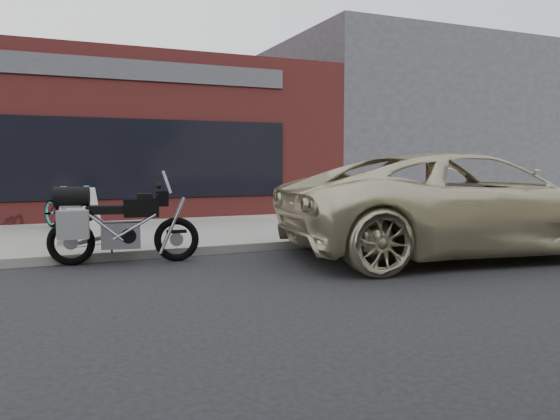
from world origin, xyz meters
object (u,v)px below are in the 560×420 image
Objects in this scene: minivan at (464,204)px; sandwich_sign at (80,216)px; motorcycle at (114,224)px; bicycle_front at (65,207)px.

minivan reaches higher than sandwich_sign.
motorcycle reaches higher than sandwich_sign.
minivan is (5.66, -1.53, 0.25)m from motorcycle.
motorcycle is at bearing -105.18° from bicycle_front.
minivan is 6.75m from sandwich_sign.
bicycle_front is 1.83× the size of sandwich_sign.
sandwich_sign is (0.17, -2.46, 0.02)m from bicycle_front.
minivan is at bearing -5.17° from motorcycle.
motorcycle is at bearing -102.65° from sandwich_sign.
minivan reaches higher than motorcycle.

